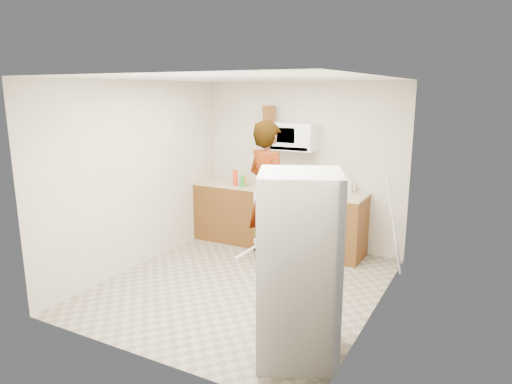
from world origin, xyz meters
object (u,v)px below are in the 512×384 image
Objects in this scene: fridge at (299,268)px; kettle at (348,186)px; person at (268,194)px; saucepan at (278,180)px; microwave at (291,136)px; gas_range at (286,217)px.

kettle is (-0.41, 2.78, 0.17)m from fridge.
person is 0.84m from saucepan.
microwave reaches higher than saucepan.
gas_range is 1.49× the size of microwave.
person is 1.17× the size of fridge.
microwave reaches higher than gas_range.
gas_range is at bearing -33.10° from saucepan.
person is at bearing 99.92° from fridge.
microwave is at bearing 91.89° from fridge.
gas_range is at bearing 92.98° from fridge.
fridge is (1.30, -2.59, 0.36)m from gas_range.
fridge is 7.53× the size of saucepan.
kettle is 0.73× the size of saucepan.
fridge is 10.36× the size of kettle.
gas_range is 6.89× the size of kettle.
gas_range is at bearing -175.16° from kettle.
gas_range is 0.57× the size of person.
microwave is 0.45× the size of fridge.
fridge is at bearing -64.50° from microwave.
person is 8.79× the size of saucepan.
gas_range is 5.01× the size of saucepan.
kettle is at bearing 74.86° from fridge.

